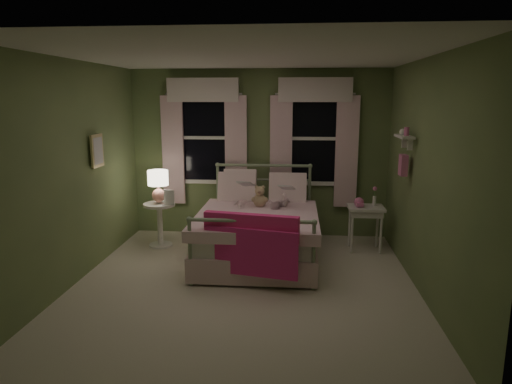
# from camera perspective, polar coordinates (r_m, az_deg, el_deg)

# --- Properties ---
(room_shell) EXTENTS (4.20, 4.20, 4.20)m
(room_shell) POSITION_cam_1_polar(r_m,az_deg,el_deg) (5.10, -1.58, 1.97)
(room_shell) COLOR beige
(room_shell) RESTS_ON ground
(bed) EXTENTS (1.58, 2.04, 1.18)m
(bed) POSITION_cam_1_polar(r_m,az_deg,el_deg) (6.21, 0.22, -5.01)
(bed) COLOR white
(bed) RESTS_ON ground
(pink_throw) EXTENTS (1.10, 0.35, 0.71)m
(pink_throw) POSITION_cam_1_polar(r_m,az_deg,el_deg) (5.18, -0.66, -5.75)
(pink_throw) COLOR #FF3186
(pink_throw) RESTS_ON bed
(child_left) EXTENTS (0.26, 0.18, 0.69)m
(child_left) POSITION_cam_1_polar(r_m,az_deg,el_deg) (6.53, -1.85, 0.69)
(child_left) COLOR #F7D1DD
(child_left) RESTS_ON bed
(child_right) EXTENTS (0.40, 0.35, 0.70)m
(child_right) POSITION_cam_1_polar(r_m,az_deg,el_deg) (6.49, 3.06, 0.64)
(child_right) COLOR #F7D1DD
(child_right) RESTS_ON bed
(book_left) EXTENTS (0.22, 0.16, 0.26)m
(book_left) POSITION_cam_1_polar(r_m,az_deg,el_deg) (6.28, -2.13, 0.67)
(book_left) COLOR beige
(book_left) RESTS_ON child_left
(book_right) EXTENTS (0.22, 0.15, 0.26)m
(book_right) POSITION_cam_1_polar(r_m,az_deg,el_deg) (6.24, 2.98, 0.20)
(book_right) COLOR beige
(book_right) RESTS_ON child_right
(teddy_bear) EXTENTS (0.23, 0.19, 0.31)m
(teddy_bear) POSITION_cam_1_polar(r_m,az_deg,el_deg) (6.37, 0.48, -0.72)
(teddy_bear) COLOR tan
(teddy_bear) RESTS_ON bed
(nightstand_left) EXTENTS (0.46, 0.46, 0.65)m
(nightstand_left) POSITION_cam_1_polar(r_m,az_deg,el_deg) (6.86, -11.94, -3.28)
(nightstand_left) COLOR white
(nightstand_left) RESTS_ON ground
(table_lamp) EXTENTS (0.30, 0.30, 0.47)m
(table_lamp) POSITION_cam_1_polar(r_m,az_deg,el_deg) (6.75, -12.14, 1.12)
(table_lamp) COLOR #F0A08E
(table_lamp) RESTS_ON nightstand_left
(book_nightstand) EXTENTS (0.21, 0.25, 0.02)m
(book_nightstand) POSITION_cam_1_polar(r_m,az_deg,el_deg) (6.70, -11.41, -1.50)
(book_nightstand) COLOR beige
(book_nightstand) RESTS_ON nightstand_left
(nightstand_right) EXTENTS (0.50, 0.40, 0.64)m
(nightstand_right) POSITION_cam_1_polar(r_m,az_deg,el_deg) (6.68, 13.55, -2.60)
(nightstand_right) COLOR white
(nightstand_right) RESTS_ON ground
(pink_toy) EXTENTS (0.14, 0.19, 0.14)m
(pink_toy) POSITION_cam_1_polar(r_m,az_deg,el_deg) (6.63, 12.77, -1.27)
(pink_toy) COLOR pink
(pink_toy) RESTS_ON nightstand_right
(bud_vase) EXTENTS (0.06, 0.06, 0.28)m
(bud_vase) POSITION_cam_1_polar(r_m,az_deg,el_deg) (6.69, 14.60, -0.52)
(bud_vase) COLOR white
(bud_vase) RESTS_ON nightstand_right
(window_left) EXTENTS (1.34, 0.13, 1.96)m
(window_left) POSITION_cam_1_polar(r_m,az_deg,el_deg) (7.19, -6.51, 7.31)
(window_left) COLOR black
(window_left) RESTS_ON room_shell
(window_right) EXTENTS (1.34, 0.13, 1.96)m
(window_right) POSITION_cam_1_polar(r_m,az_deg,el_deg) (7.05, 7.27, 7.21)
(window_right) COLOR black
(window_right) RESTS_ON room_shell
(wall_shelf) EXTENTS (0.15, 0.50, 0.60)m
(wall_shelf) POSITION_cam_1_polar(r_m,az_deg,el_deg) (5.88, 18.01, 4.89)
(wall_shelf) COLOR white
(wall_shelf) RESTS_ON room_shell
(framed_picture) EXTENTS (0.03, 0.32, 0.42)m
(framed_picture) POSITION_cam_1_polar(r_m,az_deg,el_deg) (6.18, -19.24, 4.89)
(framed_picture) COLOR beige
(framed_picture) RESTS_ON room_shell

